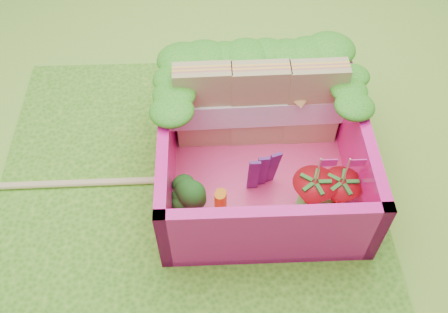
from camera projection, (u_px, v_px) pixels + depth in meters
ground at (189, 192)px, 3.43m from camera, size 14.00×14.00×0.00m
placemat at (188, 190)px, 3.41m from camera, size 2.60×2.60×0.03m
bento_floor at (260, 176)px, 3.44m from camera, size 1.30×1.30×0.05m
bento_box at (262, 153)px, 3.25m from camera, size 1.30×1.30×0.55m
lettuce_ruffle at (259, 67)px, 3.27m from camera, size 1.43×0.76×0.11m
sandwich_stack at (259, 105)px, 3.37m from camera, size 1.21×0.20×0.67m
broccoli at (188, 195)px, 3.10m from camera, size 0.31×0.31×0.25m
carrot_sticks at (221, 206)px, 3.10m from camera, size 0.08×0.11×0.29m
purple_wedges at (263, 171)px, 3.20m from camera, size 0.20×0.09×0.38m
strawberry_left at (312, 195)px, 3.14m from camera, size 0.28×0.28×0.52m
strawberry_right at (339, 194)px, 3.15m from camera, size 0.26×0.26×0.50m
snap_peas at (320, 213)px, 3.20m from camera, size 0.54×0.32×0.05m
chopsticks at (49, 184)px, 3.40m from camera, size 2.35×0.07×0.04m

